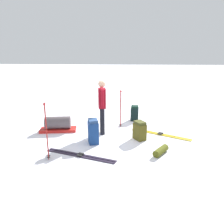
{
  "coord_description": "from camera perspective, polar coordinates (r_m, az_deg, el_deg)",
  "views": [
    {
      "loc": [
        -6.59,
        -0.53,
        2.51
      ],
      "look_at": [
        0.0,
        0.0,
        0.7
      ],
      "focal_mm": 35.07,
      "sensor_mm": 36.0,
      "label": 1
    }
  ],
  "objects": [
    {
      "name": "ski_pair_near",
      "position": [
        5.64,
        -8.24,
        -11.15
      ],
      "size": [
        0.73,
        1.87,
        0.05
      ],
      "color": "#221B2C",
      "rests_on": "ground_plane"
    },
    {
      "name": "ski_poles_planted_near",
      "position": [
        5.38,
        -16.74,
        -4.24
      ],
      "size": [
        0.15,
        0.09,
        1.4
      ],
      "color": "maroon",
      "rests_on": "ground_plane"
    },
    {
      "name": "ground_plane",
      "position": [
        7.07,
        0.0,
        -5.48
      ],
      "size": [
        80.0,
        80.0,
        0.0
      ],
      "primitive_type": "plane",
      "color": "white"
    },
    {
      "name": "backpack_bright",
      "position": [
        6.53,
        7.2,
        -4.84
      ],
      "size": [
        0.45,
        0.42,
        0.56
      ],
      "color": "#4C4614",
      "rests_on": "ground_plane"
    },
    {
      "name": "ski_pair_far",
      "position": [
        7.11,
        12.48,
        -5.65
      ],
      "size": [
        1.02,
        1.79,
        0.05
      ],
      "color": "gold",
      "rests_on": "ground_plane"
    },
    {
      "name": "gear_sled",
      "position": [
        7.39,
        -13.9,
        -3.17
      ],
      "size": [
        0.64,
        1.22,
        0.49
      ],
      "color": "red",
      "rests_on": "ground_plane"
    },
    {
      "name": "backpack_small_spare",
      "position": [
        8.31,
        5.91,
        -0.34
      ],
      "size": [
        0.33,
        0.3,
        0.57
      ],
      "color": "black",
      "rests_on": "ground_plane"
    },
    {
      "name": "backpack_large_dark",
      "position": [
        6.23,
        -4.92,
        -5.11
      ],
      "size": [
        0.43,
        0.37,
        0.7
      ],
      "color": "navy",
      "rests_on": "ground_plane"
    },
    {
      "name": "skier_standing",
      "position": [
        6.77,
        -2.62,
        2.01
      ],
      "size": [
        0.56,
        0.27,
        1.7
      ],
      "color": "black",
      "rests_on": "ground_plane"
    },
    {
      "name": "sleeping_mat_rolled",
      "position": [
        5.79,
        12.6,
        -9.83
      ],
      "size": [
        0.56,
        0.46,
        0.18
      ],
      "primitive_type": "cylinder",
      "rotation": [
        0.0,
        1.57,
        2.55
      ],
      "color": "#4F5416",
      "rests_on": "ground_plane"
    },
    {
      "name": "ski_poles_planted_far",
      "position": [
        7.48,
        2.25,
        1.36
      ],
      "size": [
        0.16,
        0.1,
        1.27
      ],
      "color": "maroon",
      "rests_on": "ground_plane"
    }
  ]
}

